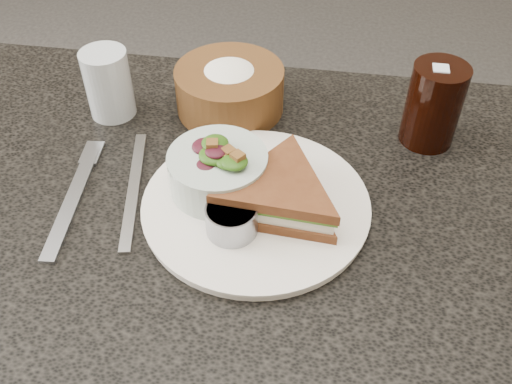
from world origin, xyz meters
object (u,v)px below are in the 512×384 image
at_px(dining_table, 239,359).
at_px(water_glass, 108,84).
at_px(dressing_ramekin, 232,220).
at_px(sandwich, 279,195).
at_px(salad_bowl, 218,166).
at_px(dinner_plate, 256,205).
at_px(bread_basket, 229,83).
at_px(cola_glass, 434,101).

height_order(dining_table, water_glass, water_glass).
height_order(dining_table, dressing_ramekin, dressing_ramekin).
xyz_separation_m(dining_table, dressing_ramekin, (0.01, -0.05, 0.41)).
bearing_deg(sandwich, salad_bowl, 165.40).
xyz_separation_m(dinner_plate, bread_basket, (-0.07, 0.21, 0.04)).
height_order(bread_basket, water_glass, water_glass).
distance_m(salad_bowl, dressing_ramekin, 0.08).
bearing_deg(salad_bowl, bread_basket, 96.30).
bearing_deg(dressing_ramekin, salad_bowl, 113.10).
height_order(dressing_ramekin, bread_basket, bread_basket).
distance_m(sandwich, salad_bowl, 0.09).
height_order(dinner_plate, dressing_ramekin, dressing_ramekin).
distance_m(salad_bowl, bread_basket, 0.19).
relative_size(sandwich, dressing_ramekin, 2.90).
relative_size(dressing_ramekin, bread_basket, 0.38).
bearing_deg(dining_table, cola_glass, 36.52).
relative_size(dinner_plate, dressing_ramekin, 4.57).
xyz_separation_m(sandwich, bread_basket, (-0.10, 0.22, 0.01)).
height_order(salad_bowl, cola_glass, cola_glass).
distance_m(bread_basket, water_glass, 0.18).
height_order(dressing_ramekin, water_glass, water_glass).
distance_m(sandwich, cola_glass, 0.27).
relative_size(salad_bowl, water_glass, 1.22).
height_order(dinner_plate, cola_glass, cola_glass).
bearing_deg(dressing_ramekin, dinner_plate, 67.78).
distance_m(cola_glass, water_glass, 0.47).
distance_m(dressing_ramekin, bread_basket, 0.27).
bearing_deg(dining_table, dressing_ramekin, -81.03).
relative_size(sandwich, bread_basket, 1.11).
bearing_deg(cola_glass, salad_bowl, -149.94).
bearing_deg(dinner_plate, dining_table, -166.83).
xyz_separation_m(sandwich, cola_glass, (0.19, 0.19, 0.03)).
xyz_separation_m(dining_table, salad_bowl, (-0.02, 0.03, 0.42)).
distance_m(dining_table, dressing_ramekin, 0.41).
relative_size(dining_table, bread_basket, 6.07).
bearing_deg(cola_glass, water_glass, -179.13).
relative_size(dining_table, dressing_ramekin, 15.89).
relative_size(dinner_plate, sandwich, 1.58).
distance_m(dinner_plate, cola_glass, 0.29).
xyz_separation_m(dining_table, cola_glass, (0.25, 0.19, 0.44)).
bearing_deg(bread_basket, water_glass, -167.72).
height_order(dinner_plate, bread_basket, bread_basket).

